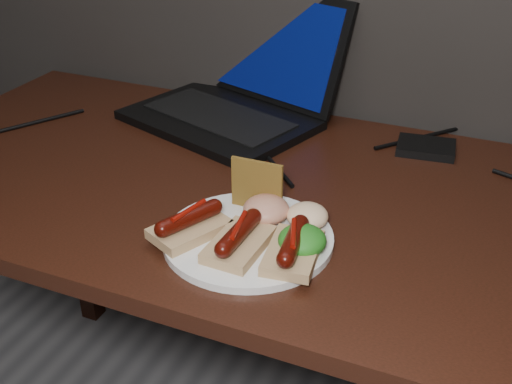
{
  "coord_description": "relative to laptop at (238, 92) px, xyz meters",
  "views": [
    {
      "loc": [
        0.4,
        0.48,
        1.29
      ],
      "look_at": [
        0.07,
        1.24,
        0.82
      ],
      "focal_mm": 45.0,
      "sensor_mm": 36.0,
      "label": 1
    }
  ],
  "objects": [
    {
      "name": "desk_cables",
      "position": [
        0.17,
        -0.11,
        -0.05
      ],
      "size": [
        1.09,
        0.41,
        0.01
      ],
      "color": "black",
      "rests_on": "desk"
    },
    {
      "name": "desk",
      "position": [
        0.14,
        -0.27,
        -0.14
      ],
      "size": [
        1.4,
        0.7,
        0.75
      ],
      "color": "#35150D",
      "rests_on": "ground"
    },
    {
      "name": "bread_sausage_right",
      "position": [
        0.3,
        -0.46,
        -0.02
      ],
      "size": [
        0.08,
        0.12,
        0.04
      ],
      "color": "tan",
      "rests_on": "plate"
    },
    {
      "name": "crispbread",
      "position": [
        0.2,
        -0.36,
        0.0
      ],
      "size": [
        0.09,
        0.01,
        0.08
      ],
      "primitive_type": "cube",
      "color": "olive",
      "rests_on": "plate"
    },
    {
      "name": "plate",
      "position": [
        0.21,
        -0.44,
        -0.05
      ],
      "size": [
        0.29,
        0.29,
        0.01
      ],
      "primitive_type": "cylinder",
      "rotation": [
        0.0,
        0.0,
        -0.15
      ],
      "color": "white",
      "rests_on": "desk"
    },
    {
      "name": "laptop",
      "position": [
        0.0,
        0.0,
        0.0
      ],
      "size": [
        0.46,
        0.44,
        0.25
      ],
      "color": "black",
      "rests_on": "desk"
    },
    {
      "name": "salad_greens",
      "position": [
        0.3,
        -0.44,
        -0.02
      ],
      "size": [
        0.07,
        0.07,
        0.04
      ],
      "primitive_type": "ellipsoid",
      "color": "#135911",
      "rests_on": "plate"
    },
    {
      "name": "bread_sausage_left",
      "position": [
        0.13,
        -0.47,
        -0.02
      ],
      "size": [
        0.11,
        0.13,
        0.04
      ],
      "color": "tan",
      "rests_on": "plate"
    },
    {
      "name": "coleslaw_mound",
      "position": [
        0.29,
        -0.38,
        -0.02
      ],
      "size": [
        0.06,
        0.06,
        0.04
      ],
      "primitive_type": "ellipsoid",
      "color": "white",
      "rests_on": "plate"
    },
    {
      "name": "salsa_mound",
      "position": [
        0.22,
        -0.39,
        -0.02
      ],
      "size": [
        0.07,
        0.07,
        0.04
      ],
      "primitive_type": "ellipsoid",
      "color": "#9E0F13",
      "rests_on": "plate"
    },
    {
      "name": "hard_drive",
      "position": [
        0.4,
        -0.02,
        -0.05
      ],
      "size": [
        0.12,
        0.09,
        0.02
      ],
      "primitive_type": "cube",
      "rotation": [
        0.0,
        0.0,
        0.11
      ],
      "color": "black",
      "rests_on": "desk"
    },
    {
      "name": "bread_sausage_center",
      "position": [
        0.22,
        -0.47,
        -0.02
      ],
      "size": [
        0.07,
        0.12,
        0.04
      ],
      "color": "tan",
      "rests_on": "plate"
    }
  ]
}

